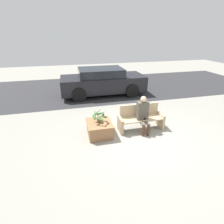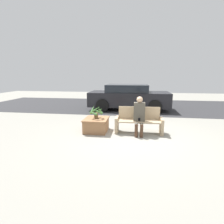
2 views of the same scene
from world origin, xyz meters
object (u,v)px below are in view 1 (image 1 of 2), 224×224
Objects in this scene: planter_box at (99,128)px; parked_car at (103,81)px; potted_plant at (99,116)px; person_seated at (143,113)px; bench at (141,118)px.

parked_car is (0.95, 4.22, 0.48)m from planter_box.
planter_box is 0.20× the size of parked_car.
potted_plant is at bearing -102.54° from parked_car.
parked_car is at bearing 77.46° from potted_plant.
person_seated is 2.31× the size of potted_plant.
person_seated reaches higher than potted_plant.
parked_car is (0.94, 4.22, 0.01)m from potted_plant.
person_seated is 1.49m from potted_plant.
potted_plant reaches higher than bench.
potted_plant is (-1.49, -0.07, 0.31)m from bench.
bench is at bearing 2.79° from potted_plant.
parked_car reaches higher than bench.
bench is at bearing -82.42° from parked_car.
parked_car is at bearing 97.29° from person_seated.
planter_box is at bearing 169.13° from potted_plant.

